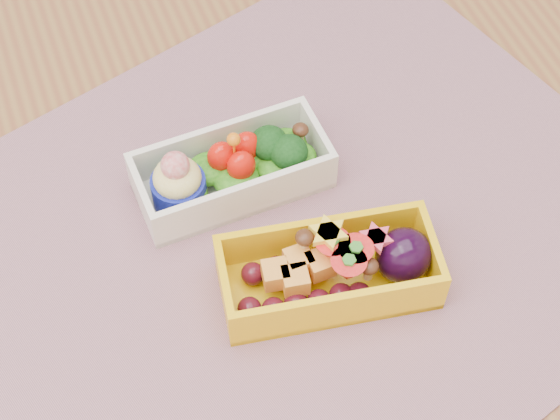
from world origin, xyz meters
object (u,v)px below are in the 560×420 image
object	(u,v)px
placemat	(273,247)
bento_white	(231,170)
bento_yellow	(334,270)
table	(344,326)

from	to	relation	value
placemat	bento_white	bearing A→B (deg)	99.49
placemat	bento_white	xyz separation A→B (m)	(-0.01, 0.06, 0.02)
bento_white	bento_yellow	xyz separation A→B (m)	(0.04, -0.11, 0.00)
bento_white	placemat	bearing A→B (deg)	-82.49
table	bento_yellow	world-z (taller)	bento_yellow
placemat	bento_white	distance (m)	0.07
bento_white	bento_yellow	size ratio (longest dim) A/B	0.92
bento_white	bento_yellow	distance (m)	0.12
placemat	bento_white	world-z (taller)	bento_white
table	bento_white	distance (m)	0.17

